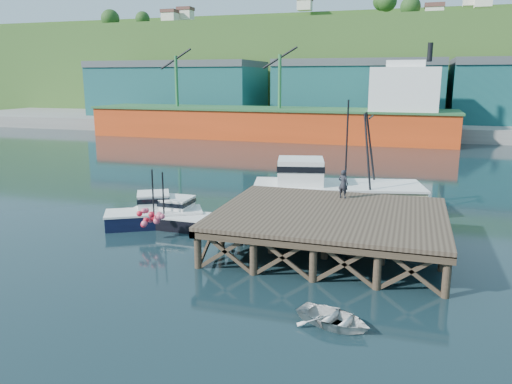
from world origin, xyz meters
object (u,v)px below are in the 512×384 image
at_px(dinghy, 334,318).
at_px(boat_navy, 154,213).
at_px(trawler, 334,189).
at_px(dockworker, 343,184).
at_px(boat_black, 170,215).

bearing_deg(dinghy, boat_navy, 73.80).
bearing_deg(trawler, dockworker, -87.93).
relative_size(boat_navy, dockworker, 3.66).
height_order(boat_navy, boat_black, boat_navy).
bearing_deg(dockworker, trawler, -56.92).
height_order(boat_black, trawler, trawler).
bearing_deg(trawler, dinghy, -93.82).
relative_size(trawler, dockworker, 7.11).
xyz_separation_m(boat_black, trawler, (9.27, 6.51, 0.93)).
bearing_deg(dinghy, dockworker, 27.66).
height_order(boat_navy, trawler, trawler).
bearing_deg(dinghy, boat_black, 70.97).
relative_size(trawler, dinghy, 4.14).
bearing_deg(boat_black, dinghy, -39.45).
bearing_deg(dockworker, dinghy, 114.81).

